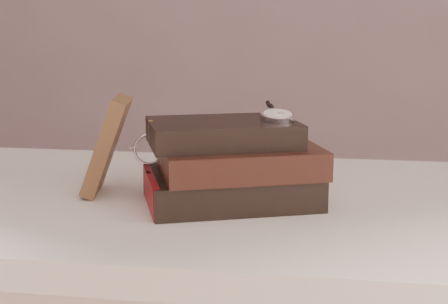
# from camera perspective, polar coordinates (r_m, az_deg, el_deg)

# --- Properties ---
(table) EXTENTS (1.00, 0.60, 0.75)m
(table) POSITION_cam_1_polar(r_m,az_deg,el_deg) (1.04, -2.35, -8.58)
(table) COLOR silver
(table) RESTS_ON ground
(book_stack) EXTENTS (0.29, 0.24, 0.12)m
(book_stack) POSITION_cam_1_polar(r_m,az_deg,el_deg) (0.96, 0.67, -1.13)
(book_stack) COLOR black
(book_stack) RESTS_ON table
(journal) EXTENTS (0.09, 0.11, 0.15)m
(journal) POSITION_cam_1_polar(r_m,az_deg,el_deg) (1.02, -10.05, 0.57)
(journal) COLOR #462D1A
(journal) RESTS_ON table
(pocket_watch) EXTENTS (0.06, 0.16, 0.02)m
(pocket_watch) POSITION_cam_1_polar(r_m,az_deg,el_deg) (0.95, 4.57, 3.17)
(pocket_watch) COLOR silver
(pocket_watch) RESTS_ON book_stack
(eyeglasses) EXTENTS (0.13, 0.14, 0.05)m
(eyeglasses) POSITION_cam_1_polar(r_m,az_deg,el_deg) (1.02, -5.03, 0.31)
(eyeglasses) COLOR silver
(eyeglasses) RESTS_ON book_stack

